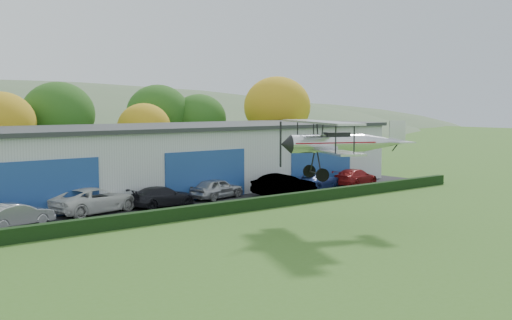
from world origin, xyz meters
TOP-DOWN VIEW (x-y plane):
  - ground at (0.00, 0.00)m, footprint 300.00×300.00m
  - apron at (3.00, 21.00)m, footprint 48.00×9.00m
  - hedge at (3.00, 16.20)m, footprint 46.00×0.60m
  - hangar at (5.00, 27.98)m, footprint 40.60×12.60m
  - tree_belt at (0.85, 40.62)m, footprint 75.70×13.22m
  - car_1 at (-9.33, 20.20)m, footprint 4.30×2.19m
  - car_2 at (-3.93, 21.63)m, footprint 6.37×3.97m
  - car_3 at (0.66, 20.96)m, footprint 4.80×2.10m
  - car_4 at (5.63, 21.53)m, footprint 4.74×2.65m
  - car_5 at (10.58, 19.62)m, footprint 5.20×2.58m
  - car_6 at (14.96, 20.45)m, footprint 5.41×3.51m
  - car_7 at (19.12, 20.01)m, footprint 5.26×2.99m
  - biplane at (4.94, 8.76)m, footprint 7.85×8.59m

SIDE VIEW (x-z plane):
  - ground at x=0.00m, z-range 0.00..0.00m
  - apron at x=3.00m, z-range 0.00..0.05m
  - hedge at x=3.00m, z-range 0.00..0.80m
  - car_1 at x=-9.33m, z-range 0.05..1.40m
  - car_3 at x=0.66m, z-range 0.05..1.42m
  - car_6 at x=14.96m, z-range 0.05..1.44m
  - car_7 at x=19.12m, z-range 0.05..1.49m
  - car_4 at x=5.63m, z-range 0.05..1.57m
  - car_5 at x=10.58m, z-range 0.05..1.69m
  - car_2 at x=-3.93m, z-range 0.05..1.69m
  - hangar at x=5.00m, z-range 0.01..5.31m
  - biplane at x=4.94m, z-range 3.26..6.55m
  - tree_belt at x=0.85m, z-range 0.55..10.67m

